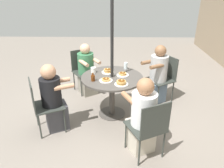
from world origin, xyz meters
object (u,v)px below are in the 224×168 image
(patio_chair_west, at_px, (149,126))
(pancake_plate_b, at_px, (121,83))
(pancake_plate_d, at_px, (106,80))
(drinking_glass_a, at_px, (126,66))
(diner_south, at_px, (54,100))
(patio_chair_north, at_px, (164,76))
(coffee_cup, at_px, (93,70))
(syrup_bottle, at_px, (93,78))
(patio_table, at_px, (112,84))
(patio_chair_south, at_px, (42,103))
(pancake_plate_c, at_px, (108,71))
(diner_west, at_px, (142,118))
(diner_north, at_px, (157,77))
(patio_chair_east, at_px, (83,68))
(pancake_plate_a, at_px, (122,74))
(diner_east, at_px, (87,71))

(patio_chair_west, bearing_deg, pancake_plate_b, 89.61)
(pancake_plate_d, relative_size, drinking_glass_a, 1.75)
(diner_south, bearing_deg, patio_chair_north, 92.70)
(patio_chair_north, distance_m, diner_south, 2.16)
(diner_south, distance_m, coffee_cup, 0.87)
(patio_chair_west, xyz_separation_m, syrup_bottle, (-0.88, -0.80, 0.28))
(patio_table, relative_size, patio_chair_north, 1.18)
(patio_chair_south, bearing_deg, coffee_cup, 107.66)
(pancake_plate_c, bearing_deg, diner_south, -53.36)
(patio_chair_north, xyz_separation_m, patio_chair_south, (1.10, -2.06, 0.00))
(diner_west, relative_size, pancake_plate_d, 5.22)
(diner_north, distance_m, patio_chair_west, 1.61)
(patio_chair_east, distance_m, pancake_plate_d, 1.30)
(diner_north, distance_m, diner_west, 1.47)
(pancake_plate_d, distance_m, drinking_glass_a, 0.64)
(patio_table, height_order, syrup_bottle, syrup_bottle)
(drinking_glass_a, bearing_deg, patio_chair_east, -124.91)
(pancake_plate_a, relative_size, pancake_plate_b, 1.00)
(pancake_plate_a, distance_m, syrup_bottle, 0.54)
(diner_north, bearing_deg, diner_south, 87.50)
(patio_table, bearing_deg, patio_chair_north, 120.62)
(diner_east, bearing_deg, pancake_plate_c, 92.21)
(patio_chair_west, bearing_deg, diner_west, 90.00)
(pancake_plate_c, xyz_separation_m, syrup_bottle, (0.35, -0.22, 0.03))
(diner_north, height_order, drinking_glass_a, diner_north)
(diner_north, xyz_separation_m, diner_south, (0.94, -1.76, -0.01))
(pancake_plate_c, bearing_deg, pancake_plate_b, 25.42)
(diner_west, bearing_deg, patio_chair_north, 43.46)
(diner_west, bearing_deg, patio_chair_south, 139.81)
(pancake_plate_b, height_order, drinking_glass_a, drinking_glass_a)
(patio_chair_east, bearing_deg, pancake_plate_a, 98.57)
(patio_table, relative_size, pancake_plate_b, 4.89)
(patio_chair_west, xyz_separation_m, drinking_glass_a, (-1.42, -0.26, 0.29))
(patio_chair_north, distance_m, patio_chair_west, 1.73)
(patio_chair_south, relative_size, coffee_cup, 9.31)
(syrup_bottle, bearing_deg, pancake_plate_c, 147.98)
(patio_chair_north, xyz_separation_m, pancake_plate_c, (0.42, -1.09, 0.26))
(patio_chair_east, relative_size, pancake_plate_d, 4.13)
(patio_table, height_order, coffee_cup, coffee_cup)
(pancake_plate_a, bearing_deg, diner_north, 123.14)
(diner_south, height_order, pancake_plate_c, diner_south)
(pancake_plate_b, distance_m, pancake_plate_c, 0.53)
(patio_chair_west, distance_m, coffee_cup, 1.51)
(pancake_plate_a, bearing_deg, diner_west, 14.44)
(pancake_plate_a, xyz_separation_m, pancake_plate_d, (0.24, -0.27, -0.00))
(drinking_glass_a, bearing_deg, diner_south, -55.03)
(diner_north, bearing_deg, patio_chair_north, -90.00)
(pancake_plate_a, distance_m, pancake_plate_d, 0.36)
(patio_table, xyz_separation_m, pancake_plate_c, (-0.18, -0.08, 0.15))
(diner_north, bearing_deg, pancake_plate_b, 108.30)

